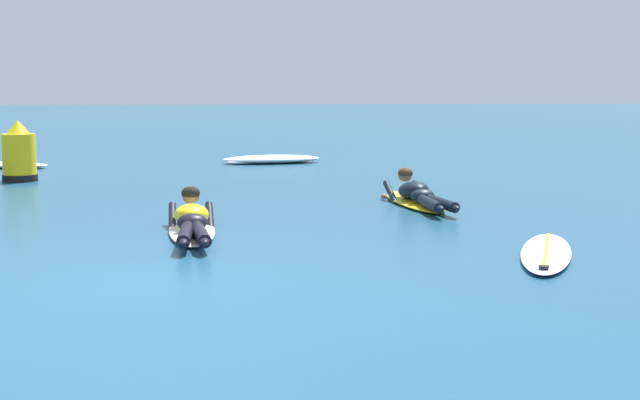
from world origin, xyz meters
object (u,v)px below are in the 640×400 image
object	(u,v)px
surfer_far	(417,196)
drifting_surfboard	(546,253)
channel_marker_buoy	(19,157)
surfer_near	(192,223)

from	to	relation	value
surfer_far	drifting_surfboard	world-z (taller)	surfer_far
surfer_far	channel_marker_buoy	world-z (taller)	channel_marker_buoy
channel_marker_buoy	surfer_far	bearing A→B (deg)	-30.65
channel_marker_buoy	drifting_surfboard	bearing A→B (deg)	-47.38
surfer_near	channel_marker_buoy	distance (m)	6.85
surfer_far	channel_marker_buoy	size ratio (longest dim) A/B	2.46
surfer_far	drifting_surfboard	bearing A→B (deg)	-81.23
surfer_near	surfer_far	bearing A→B (deg)	36.03
surfer_near	drifting_surfboard	size ratio (longest dim) A/B	1.19
surfer_near	surfer_far	size ratio (longest dim) A/B	1.02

